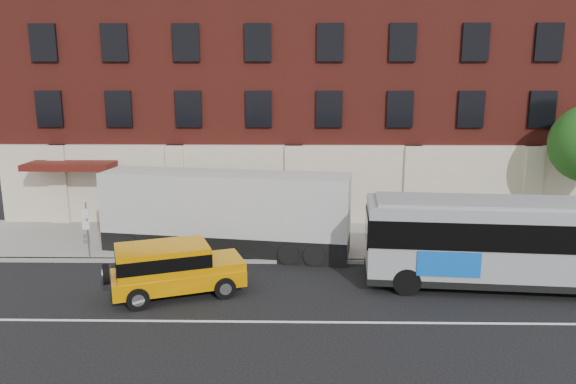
{
  "coord_description": "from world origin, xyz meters",
  "views": [
    {
      "loc": [
        0.17,
        -15.23,
        7.55
      ],
      "look_at": [
        -0.18,
        5.5,
        3.1
      ],
      "focal_mm": 33.78,
      "sensor_mm": 36.0,
      "label": 1
    }
  ],
  "objects_px": {
    "shipping_container": "(226,214)",
    "yellow_suv": "(171,266)",
    "city_bus": "(533,241)",
    "sign_pole": "(87,227)"
  },
  "relations": [
    {
      "from": "shipping_container",
      "to": "yellow_suv",
      "type": "bearing_deg",
      "value": -105.72
    },
    {
      "from": "city_bus",
      "to": "shipping_container",
      "type": "distance_m",
      "value": 12.15
    },
    {
      "from": "sign_pole",
      "to": "city_bus",
      "type": "height_order",
      "value": "city_bus"
    },
    {
      "from": "shipping_container",
      "to": "sign_pole",
      "type": "bearing_deg",
      "value": -168.46
    },
    {
      "from": "sign_pole",
      "to": "city_bus",
      "type": "xyz_separation_m",
      "value": [
        17.14,
        -2.69,
        0.34
      ]
    },
    {
      "from": "city_bus",
      "to": "shipping_container",
      "type": "relative_size",
      "value": 1.11
    },
    {
      "from": "city_bus",
      "to": "shipping_container",
      "type": "bearing_deg",
      "value": 161.62
    },
    {
      "from": "yellow_suv",
      "to": "sign_pole",
      "type": "bearing_deg",
      "value": 140.55
    },
    {
      "from": "sign_pole",
      "to": "yellow_suv",
      "type": "xyz_separation_m",
      "value": [
        4.29,
        -3.53,
        -0.4
      ]
    },
    {
      "from": "yellow_suv",
      "to": "shipping_container",
      "type": "bearing_deg",
      "value": 74.28
    }
  ]
}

